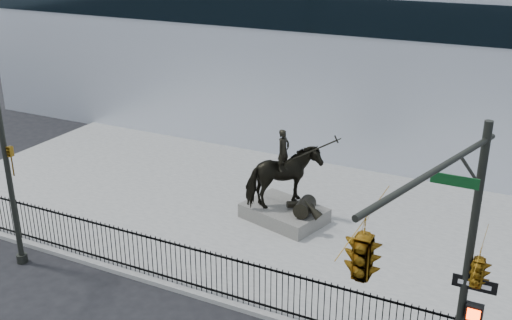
% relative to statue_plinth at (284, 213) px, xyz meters
% --- Properties ---
extents(plaza, '(30.00, 12.00, 0.15)m').
position_rel_statue_plinth_xyz_m(plaza, '(0.26, 0.24, -0.35)').
color(plaza, gray).
rests_on(plaza, ground).
extents(building, '(44.00, 14.00, 9.00)m').
position_rel_statue_plinth_xyz_m(building, '(0.26, 13.24, 4.07)').
color(building, silver).
rests_on(building, ground).
extents(picket_fence, '(22.10, 0.10, 1.50)m').
position_rel_statue_plinth_xyz_m(picket_fence, '(0.26, -5.51, 0.48)').
color(picket_fence, black).
rests_on(picket_fence, plaza).
extents(statue_plinth, '(3.37, 2.73, 0.55)m').
position_rel_statue_plinth_xyz_m(statue_plinth, '(0.00, 0.00, 0.00)').
color(statue_plinth, '#56544F').
rests_on(statue_plinth, plaza).
extents(equestrian_statue, '(3.65, 2.77, 3.20)m').
position_rel_statue_plinth_xyz_m(equestrian_statue, '(0.05, -0.02, 1.43)').
color(equestrian_statue, black).
rests_on(equestrian_statue, statue_plinth).
extents(traffic_signal_right, '(2.17, 6.86, 7.00)m').
position_rel_statue_plinth_xyz_m(traffic_signal_right, '(6.72, -8.76, 4.43)').
color(traffic_signal_right, black).
rests_on(traffic_signal_right, ground).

